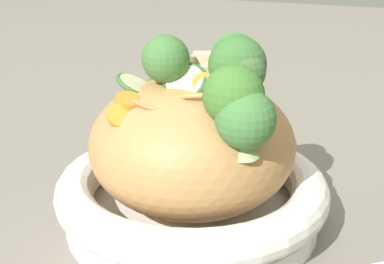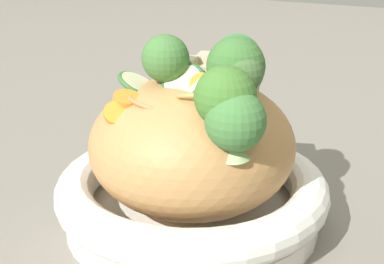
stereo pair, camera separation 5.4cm
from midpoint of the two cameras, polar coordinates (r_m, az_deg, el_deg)
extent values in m
plane|color=slate|center=(0.58, -2.69, -8.90)|extent=(3.00, 3.00, 0.00)
cylinder|color=white|center=(0.58, -2.71, -8.06)|extent=(0.24, 0.24, 0.02)
torus|color=white|center=(0.56, -2.76, -5.55)|extent=(0.26, 0.26, 0.04)
ellipsoid|color=#B6834C|center=(0.55, -2.84, -1.30)|extent=(0.19, 0.19, 0.13)
torus|color=#B87A49|center=(0.51, -5.98, 2.46)|extent=(0.08, 0.08, 0.02)
torus|color=#B68A49|center=(0.50, -2.17, 3.29)|extent=(0.05, 0.05, 0.02)
torus|color=#B0834D|center=(0.54, -5.13, 3.62)|extent=(0.06, 0.06, 0.02)
torus|color=#B37C4A|center=(0.55, -6.47, 4.47)|extent=(0.05, 0.05, 0.02)
cone|color=#9EB96E|center=(0.52, 1.55, 3.99)|extent=(0.03, 0.03, 0.01)
sphere|color=#3A6B31|center=(0.51, 1.57, 6.64)|extent=(0.06, 0.06, 0.05)
cone|color=#9CBB79|center=(0.47, 1.86, -1.71)|extent=(0.04, 0.04, 0.02)
sphere|color=#3F7539|center=(0.46, 1.90, 1.22)|extent=(0.07, 0.07, 0.05)
cone|color=#A3B97A|center=(0.54, 1.31, 4.64)|extent=(0.03, 0.03, 0.02)
sphere|color=#387D3A|center=(0.53, 1.33, 7.22)|extent=(0.06, 0.06, 0.04)
cone|color=#A2BD78|center=(0.51, 1.76, 3.34)|extent=(0.02, 0.02, 0.02)
sphere|color=#456B39|center=(0.50, 1.79, 5.96)|extent=(0.05, 0.05, 0.04)
cone|color=#A0B675|center=(0.52, -5.52, 4.56)|extent=(0.03, 0.03, 0.02)
sphere|color=#407236|center=(0.52, -5.61, 7.07)|extent=(0.06, 0.06, 0.04)
cone|color=#96B978|center=(0.47, 0.74, 0.48)|extent=(0.03, 0.03, 0.02)
sphere|color=#3F722D|center=(0.46, 0.76, 3.51)|extent=(0.07, 0.07, 0.05)
cylinder|color=orange|center=(0.50, -1.84, 4.52)|extent=(0.03, 0.03, 0.02)
cylinder|color=orange|center=(0.51, -9.23, 2.91)|extent=(0.03, 0.03, 0.01)
cylinder|color=orange|center=(0.50, -10.20, 1.50)|extent=(0.03, 0.03, 0.02)
cylinder|color=orange|center=(0.47, 1.88, -0.14)|extent=(0.03, 0.03, 0.02)
cylinder|color=beige|center=(0.51, -3.40, 4.74)|extent=(0.03, 0.03, 0.03)
torus|color=#2E5D2D|center=(0.51, -3.40, 4.74)|extent=(0.04, 0.04, 0.03)
cylinder|color=beige|center=(0.56, -4.95, 5.65)|extent=(0.04, 0.04, 0.02)
torus|color=#2F5A2C|center=(0.56, -4.95, 5.65)|extent=(0.05, 0.05, 0.03)
cylinder|color=beige|center=(0.60, -5.23, 4.75)|extent=(0.04, 0.04, 0.02)
torus|color=#2C5A2C|center=(0.60, -5.23, 4.75)|extent=(0.05, 0.05, 0.03)
cylinder|color=beige|center=(0.54, -8.33, 4.44)|extent=(0.04, 0.04, 0.02)
torus|color=#34662F|center=(0.54, -8.33, 4.44)|extent=(0.05, 0.05, 0.02)
cube|color=beige|center=(0.51, 1.52, 4.47)|extent=(0.05, 0.05, 0.03)
cube|color=beige|center=(0.53, -0.87, 5.60)|extent=(0.04, 0.04, 0.02)
cube|color=beige|center=(0.54, -4.22, 5.97)|extent=(0.03, 0.03, 0.03)
cube|color=beige|center=(0.57, -0.73, 6.09)|extent=(0.04, 0.04, 0.04)
camera|label=1|loc=(0.03, -92.86, -1.08)|focal=54.60mm
camera|label=2|loc=(0.03, 87.14, 1.08)|focal=54.60mm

